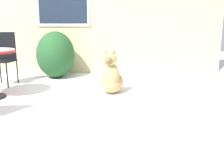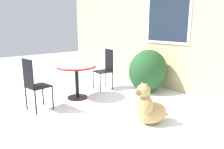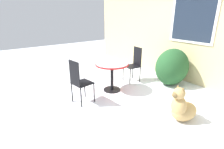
% 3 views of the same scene
% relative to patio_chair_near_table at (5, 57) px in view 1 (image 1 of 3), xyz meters
% --- Properties ---
extents(ground_plane, '(16.00, 16.00, 0.00)m').
position_rel_patio_chair_near_table_xyz_m(ground_plane, '(0.71, -0.97, -0.54)').
color(ground_plane, white).
extents(house_wall, '(8.00, 0.10, 3.35)m').
position_rel_patio_chair_near_table_xyz_m(house_wall, '(0.72, 1.22, 1.15)').
color(house_wall, '#D1BC84').
rests_on(house_wall, ground_plane).
extents(shrub_left, '(0.80, 1.01, 1.01)m').
position_rel_patio_chair_near_table_xyz_m(shrub_left, '(0.81, 0.66, -0.03)').
color(shrub_left, '#235128').
rests_on(shrub_left, ground_plane).
extents(patio_chair_near_table, '(0.43, 0.43, 0.99)m').
position_rel_patio_chair_near_table_xyz_m(patio_chair_near_table, '(0.00, 0.00, 0.00)').
color(patio_chair_near_table, black).
rests_on(patio_chair_near_table, ground_plane).
extents(dog, '(0.45, 0.73, 0.72)m').
position_rel_patio_chair_near_table_xyz_m(dog, '(2.02, -0.66, -0.28)').
color(dog, tan).
rests_on(dog, ground_plane).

